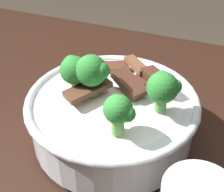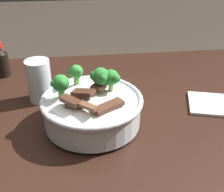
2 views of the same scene
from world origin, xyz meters
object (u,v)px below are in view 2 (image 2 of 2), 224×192
object	(u,v)px
rice_bowl	(92,106)
soy_sauce_bottle	(1,61)
folded_napkin	(217,105)
drinking_glass	(40,83)

from	to	relation	value
rice_bowl	soy_sauce_bottle	world-z (taller)	rice_bowl
rice_bowl	folded_napkin	size ratio (longest dim) A/B	1.60
drinking_glass	folded_napkin	bearing A→B (deg)	169.06
drinking_glass	soy_sauce_bottle	xyz separation A→B (m)	(0.14, -0.18, -0.00)
drinking_glass	folded_napkin	world-z (taller)	drinking_glass
folded_napkin	soy_sauce_bottle	bearing A→B (deg)	-23.02
soy_sauce_bottle	drinking_glass	bearing A→B (deg)	129.31
drinking_glass	folded_napkin	xyz separation A→B (m)	(-0.49, 0.10, -0.05)
soy_sauce_bottle	folded_napkin	size ratio (longest dim) A/B	0.74
rice_bowl	folded_napkin	xyz separation A→B (m)	(-0.35, -0.05, -0.05)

